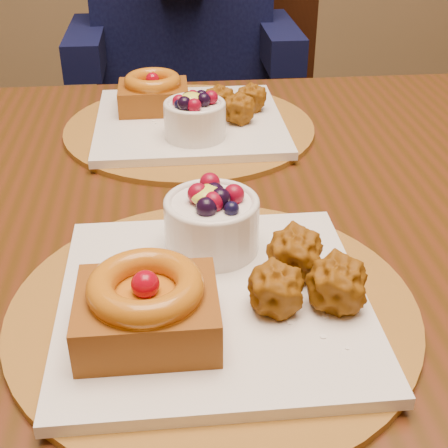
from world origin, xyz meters
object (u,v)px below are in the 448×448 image
at_px(place_setting_far, 188,117).
at_px(chair_far, 245,113).
at_px(dining_table, 200,251).
at_px(place_setting_near, 209,285).

xyz_separation_m(place_setting_far, chair_far, (0.19, 0.80, -0.31)).
xyz_separation_m(dining_table, place_setting_near, (-0.00, -0.21, 0.10)).
bearing_deg(dining_table, place_setting_far, 90.68).
relative_size(dining_table, place_setting_near, 4.21).
bearing_deg(chair_far, dining_table, -95.67).
xyz_separation_m(dining_table, place_setting_far, (-0.00, 0.22, 0.10)).
height_order(dining_table, place_setting_far, place_setting_far).
distance_m(dining_table, place_setting_near, 0.24).
height_order(dining_table, place_setting_near, place_setting_near).
relative_size(place_setting_near, place_setting_far, 1.00).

